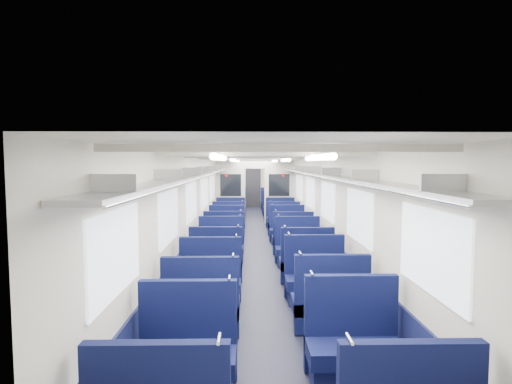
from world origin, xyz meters
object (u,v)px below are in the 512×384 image
at_px(bulkhead, 255,190).
at_px(seat_21, 277,212).
at_px(seat_2, 187,357).
at_px(seat_7, 315,281).
at_px(seat_17, 283,225).
at_px(seat_10, 221,250).
at_px(seat_4, 202,309).
at_px(seat_13, 292,240).
at_px(seat_18, 231,219).
at_px(seat_12, 224,240).
at_px(seat_26, 236,203).
at_px(seat_8, 216,264).
at_px(seat_16, 229,225).
at_px(seat_23, 274,208).
at_px(seat_19, 280,219).
at_px(seat_5, 330,306).
at_px(seat_11, 298,250).
at_px(seat_20, 233,212).
at_px(seat_6, 210,284).
at_px(end_door, 253,187).
at_px(seat_3, 353,348).
at_px(seat_25, 273,206).
at_px(seat_27, 271,203).
at_px(seat_14, 227,232).
at_px(seat_15, 287,231).
at_px(seat_9, 306,265).
at_px(seat_24, 235,206).

height_order(bulkhead, seat_21, bulkhead).
bearing_deg(seat_2, seat_7, 55.90).
bearing_deg(seat_17, seat_10, -115.43).
bearing_deg(seat_2, seat_4, 90.00).
distance_m(seat_13, seat_18, 4.00).
distance_m(seat_10, seat_18, 4.67).
xyz_separation_m(seat_12, seat_26, (0.00, 8.89, 0.00)).
bearing_deg(seat_18, seat_12, -90.00).
bearing_deg(seat_8, seat_18, 90.00).
relative_size(seat_16, seat_23, 1.00).
height_order(seat_16, seat_26, same).
distance_m(seat_17, seat_19, 1.17).
xyz_separation_m(seat_5, seat_17, (0.00, 6.88, 0.00)).
height_order(bulkhead, seat_16, bulkhead).
height_order(seat_5, seat_23, same).
bearing_deg(seat_5, seat_11, 90.00).
height_order(seat_7, seat_20, same).
bearing_deg(seat_10, seat_5, -63.93).
height_order(seat_6, seat_13, same).
relative_size(end_door, seat_17, 1.85).
bearing_deg(seat_10, seat_16, 90.00).
bearing_deg(bulkhead, seat_7, -84.24).
distance_m(bulkhead, seat_21, 1.34).
relative_size(seat_3, seat_19, 1.00).
distance_m(seat_11, seat_25, 8.93).
relative_size(seat_11, seat_27, 1.00).
bearing_deg(seat_25, seat_12, -102.12).
distance_m(seat_3, seat_13, 5.59).
bearing_deg(seat_18, seat_17, -35.28).
distance_m(seat_14, seat_18, 2.40).
height_order(seat_12, seat_20, same).
xyz_separation_m(seat_12, seat_16, (0.00, 2.37, 0.00)).
xyz_separation_m(seat_8, seat_27, (1.66, 11.20, 0.00)).
height_order(seat_13, seat_14, same).
xyz_separation_m(bulkhead, seat_20, (-0.83, 0.71, -0.90)).
bearing_deg(seat_14, seat_6, -90.00).
relative_size(seat_17, seat_26, 1.00).
relative_size(seat_25, seat_26, 1.00).
height_order(seat_11, seat_15, same).
xyz_separation_m(seat_4, seat_10, (0.00, 3.48, 0.00)).
height_order(seat_2, seat_3, same).
height_order(seat_3, seat_11, same).
distance_m(end_door, seat_15, 9.18).
height_order(seat_6, seat_10, same).
height_order(seat_7, seat_9, same).
xyz_separation_m(seat_4, seat_24, (0.00, 12.35, 0.00)).
bearing_deg(seat_9, seat_15, 90.00).
xyz_separation_m(seat_5, seat_13, (0.00, 4.42, 0.00)).
height_order(seat_3, seat_14, same).
xyz_separation_m(seat_2, seat_23, (1.66, 12.52, 0.00)).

